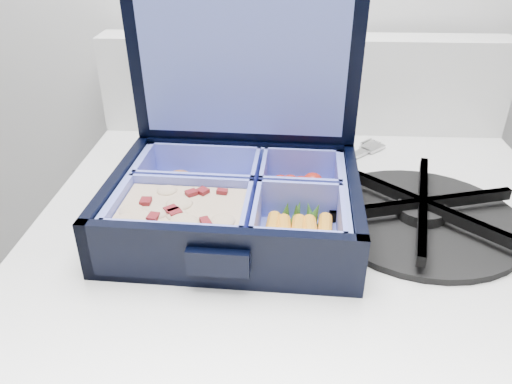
# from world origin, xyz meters

# --- Properties ---
(bento_box) EXTENTS (0.24, 0.20, 0.06)m
(bento_box) POSITION_xyz_m (0.23, 1.69, 0.86)
(bento_box) COLOR black
(bento_box) RESTS_ON stove
(burner_grate) EXTENTS (0.25, 0.25, 0.03)m
(burner_grate) POSITION_xyz_m (0.42, 1.71, 0.84)
(burner_grate) COLOR black
(burner_grate) RESTS_ON stove
(burner_grate_rear) EXTENTS (0.20, 0.20, 0.02)m
(burner_grate_rear) POSITION_xyz_m (0.17, 1.85, 0.84)
(burner_grate_rear) COLOR black
(burner_grate_rear) RESTS_ON stove
(fork) EXTENTS (0.15, 0.15, 0.01)m
(fork) POSITION_xyz_m (0.33, 1.82, 0.83)
(fork) COLOR #B2B2B2
(fork) RESTS_ON stove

